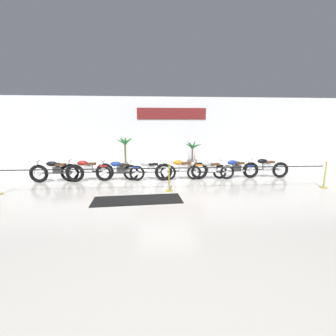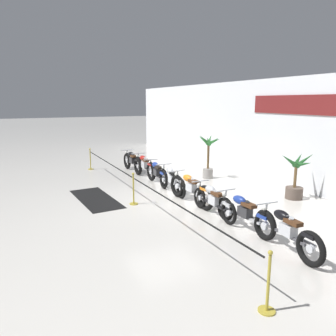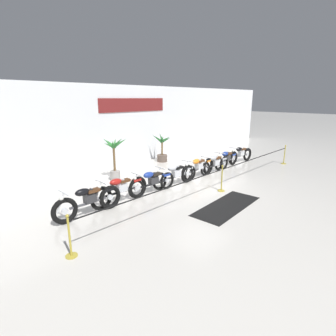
# 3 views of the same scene
# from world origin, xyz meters

# --- Properties ---
(ground_plane) EXTENTS (120.00, 120.00, 0.00)m
(ground_plane) POSITION_xyz_m (0.00, 0.00, 0.00)
(ground_plane) COLOR silver
(back_wall) EXTENTS (28.00, 0.29, 4.20)m
(back_wall) POSITION_xyz_m (0.00, 5.12, 2.10)
(back_wall) COLOR white
(back_wall) RESTS_ON ground
(motorcycle_black_0) EXTENTS (2.32, 0.62, 0.97)m
(motorcycle_black_0) POSITION_xyz_m (-4.73, 0.50, 0.48)
(motorcycle_black_0) COLOR black
(motorcycle_black_0) RESTS_ON ground
(motorcycle_red_1) EXTENTS (2.32, 0.62, 0.98)m
(motorcycle_red_1) POSITION_xyz_m (-3.47, 0.61, 0.49)
(motorcycle_red_1) COLOR black
(motorcycle_red_1) RESTS_ON ground
(motorcycle_blue_2) EXTENTS (2.18, 0.62, 0.92)m
(motorcycle_blue_2) POSITION_xyz_m (-2.03, 0.57, 0.47)
(motorcycle_blue_2) COLOR black
(motorcycle_blue_2) RESTS_ON ground
(motorcycle_silver_3) EXTENTS (2.39, 0.62, 0.93)m
(motorcycle_silver_3) POSITION_xyz_m (-0.71, 0.60, 0.47)
(motorcycle_silver_3) COLOR black
(motorcycle_silver_3) RESTS_ON ground
(motorcycle_orange_4) EXTENTS (2.45, 0.62, 0.97)m
(motorcycle_orange_4) POSITION_xyz_m (0.74, 0.55, 0.48)
(motorcycle_orange_4) COLOR black
(motorcycle_orange_4) RESTS_ON ground
(motorcycle_silver_5) EXTENTS (2.20, 0.62, 0.91)m
(motorcycle_silver_5) POSITION_xyz_m (2.08, 0.55, 0.46)
(motorcycle_silver_5) COLOR black
(motorcycle_silver_5) RESTS_ON ground
(motorcycle_blue_6) EXTENTS (2.18, 0.62, 0.91)m
(motorcycle_blue_6) POSITION_xyz_m (3.30, 0.68, 0.46)
(motorcycle_blue_6) COLOR black
(motorcycle_blue_6) RESTS_ON ground
(motorcycle_black_7) EXTENTS (2.17, 0.62, 0.95)m
(motorcycle_black_7) POSITION_xyz_m (4.75, 0.70, 0.47)
(motorcycle_black_7) COLOR black
(motorcycle_black_7) RESTS_ON ground
(potted_palm_left_of_row) EXTENTS (1.17, 1.01, 1.65)m
(potted_palm_left_of_row) POSITION_xyz_m (1.86, 4.03, 0.66)
(potted_palm_left_of_row) COLOR brown
(potted_palm_left_of_row) RESTS_ON ground
(potted_palm_right_of_row) EXTENTS (1.03, 1.14, 1.98)m
(potted_palm_right_of_row) POSITION_xyz_m (-2.03, 3.01, 1.04)
(potted_palm_right_of_row) COLOR gray
(potted_palm_right_of_row) RESTS_ON ground
(stanchion_far_left) EXTENTS (12.37, 0.28, 1.05)m
(stanchion_far_left) POSITION_xyz_m (-1.43, -1.17, 0.75)
(stanchion_far_left) COLOR gold
(stanchion_far_left) RESTS_ON ground
(stanchion_mid_left) EXTENTS (0.28, 0.28, 1.05)m
(stanchion_mid_left) POSITION_xyz_m (0.04, -1.17, 0.36)
(stanchion_mid_left) COLOR gold
(stanchion_mid_left) RESTS_ON ground
(stanchion_mid_right) EXTENTS (0.28, 0.28, 1.05)m
(stanchion_mid_right) POSITION_xyz_m (6.23, -1.17, 0.36)
(stanchion_mid_right) COLOR gold
(stanchion_mid_right) RESTS_ON ground
(floor_banner) EXTENTS (3.01, 1.30, 0.01)m
(floor_banner) POSITION_xyz_m (-1.09, -2.15, 0.00)
(floor_banner) COLOR black
(floor_banner) RESTS_ON ground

